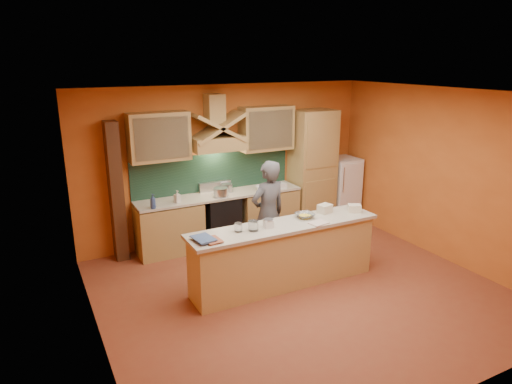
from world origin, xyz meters
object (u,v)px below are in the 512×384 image
person (268,214)px  kitchen_scale (268,224)px  stove (221,219)px  mixing_bowl (305,216)px  fridge (342,189)px

person → kitchen_scale: size_ratio=13.61×
stove → person: size_ratio=0.52×
stove → kitchen_scale: bearing=-91.9°
stove → person: (0.32, -1.19, 0.41)m
kitchen_scale → mixing_bowl: kitchen_scale is taller
fridge → person: bearing=-153.4°
fridge → person: (-2.38, -1.19, 0.21)m
fridge → person: 2.67m
kitchen_scale → mixing_bowl: (0.67, 0.10, -0.02)m
person → fridge: bearing=-161.6°
fridge → person: size_ratio=0.75×
stove → person: bearing=-74.9°
person → kitchen_scale: 0.81m
fridge → mixing_bowl: bearing=-139.3°
fridge → mixing_bowl: (-2.09, -1.80, 0.33)m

